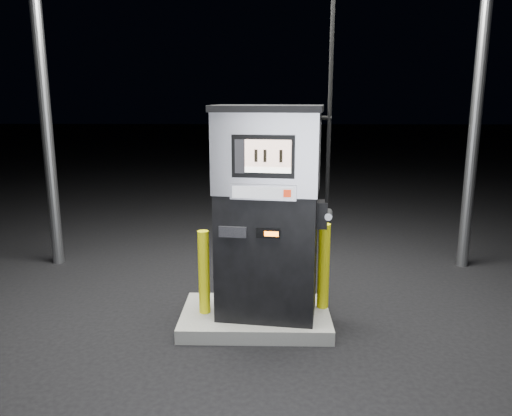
{
  "coord_description": "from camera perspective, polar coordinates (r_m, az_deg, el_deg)",
  "views": [
    {
      "loc": [
        0.11,
        -5.05,
        2.44
      ],
      "look_at": [
        0.0,
        0.0,
        1.3
      ],
      "focal_mm": 35.0,
      "sensor_mm": 36.0,
      "label": 1
    }
  ],
  "objects": [
    {
      "name": "fuel_dispenser",
      "position": [
        5.11,
        1.33,
        -0.42
      ],
      "size": [
        1.25,
        0.79,
        4.56
      ],
      "rotation": [
        0.0,
        0.0,
        -0.14
      ],
      "color": "black",
      "rests_on": "pump_island"
    },
    {
      "name": "bollard_left",
      "position": [
        5.38,
        -5.97,
        -7.31
      ],
      "size": [
        0.16,
        0.16,
        0.91
      ],
      "primitive_type": "cylinder",
      "rotation": [
        0.0,
        0.0,
        -0.42
      ],
      "color": "#F4EF0D",
      "rests_on": "pump_island"
    },
    {
      "name": "ground",
      "position": [
        5.61,
        -0.04,
        -13.08
      ],
      "size": [
        80.0,
        80.0,
        0.0
      ],
      "primitive_type": "plane",
      "color": "black",
      "rests_on": "ground"
    },
    {
      "name": "pump_island",
      "position": [
        5.58,
        -0.04,
        -12.39
      ],
      "size": [
        1.6,
        1.0,
        0.15
      ],
      "primitive_type": "cube",
      "color": "slate",
      "rests_on": "ground"
    },
    {
      "name": "bollard_right",
      "position": [
        5.53,
        7.73,
        -6.6
      ],
      "size": [
        0.15,
        0.15,
        0.95
      ],
      "primitive_type": "cylinder",
      "rotation": [
        0.0,
        0.0,
        0.25
      ],
      "color": "#F4EF0D",
      "rests_on": "pump_island"
    }
  ]
}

